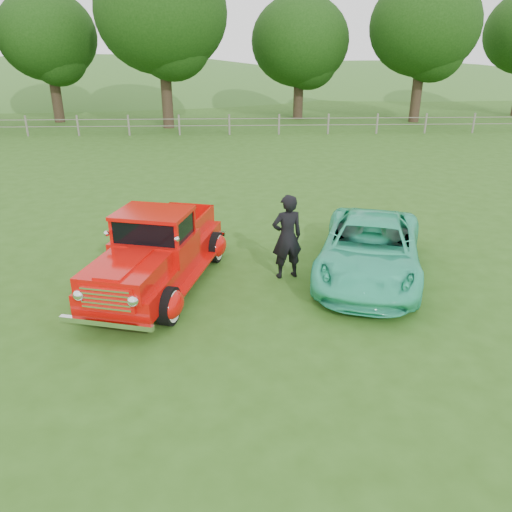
{
  "coord_description": "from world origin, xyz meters",
  "views": [
    {
      "loc": [
        0.25,
        -8.74,
        5.0
      ],
      "look_at": [
        0.69,
        1.2,
        0.79
      ],
      "focal_mm": 35.0,
      "sensor_mm": 36.0,
      "label": 1
    }
  ],
  "objects_px": {
    "man": "(287,237)",
    "teal_sedan": "(370,249)",
    "tree_near_east": "(300,41)",
    "red_pickup": "(157,253)",
    "tree_near_west": "(161,13)",
    "tree_mid_west": "(47,36)",
    "tree_mid_east": "(425,26)"
  },
  "relations": [
    {
      "from": "tree_near_east",
      "to": "man",
      "type": "distance_m",
      "value": 27.76
    },
    {
      "from": "tree_mid_west",
      "to": "man",
      "type": "relative_size",
      "value": 4.27
    },
    {
      "from": "tree_near_west",
      "to": "red_pickup",
      "type": "bearing_deg",
      "value": -83.88
    },
    {
      "from": "tree_mid_east",
      "to": "red_pickup",
      "type": "height_order",
      "value": "tree_mid_east"
    },
    {
      "from": "tree_mid_west",
      "to": "tree_near_west",
      "type": "distance_m",
      "value": 8.63
    },
    {
      "from": "tree_mid_east",
      "to": "teal_sedan",
      "type": "distance_m",
      "value": 27.54
    },
    {
      "from": "tree_near_west",
      "to": "teal_sedan",
      "type": "distance_m",
      "value": 25.1
    },
    {
      "from": "tree_mid_west",
      "to": "tree_near_east",
      "type": "relative_size",
      "value": 1.02
    },
    {
      "from": "tree_mid_west",
      "to": "red_pickup",
      "type": "height_order",
      "value": "tree_mid_west"
    },
    {
      "from": "tree_near_east",
      "to": "red_pickup",
      "type": "relative_size",
      "value": 1.58
    },
    {
      "from": "tree_near_west",
      "to": "tree_mid_east",
      "type": "distance_m",
      "value": 17.13
    },
    {
      "from": "teal_sedan",
      "to": "tree_mid_east",
      "type": "bearing_deg",
      "value": 86.4
    },
    {
      "from": "tree_near_west",
      "to": "tree_near_east",
      "type": "height_order",
      "value": "tree_near_west"
    },
    {
      "from": "tree_mid_east",
      "to": "red_pickup",
      "type": "distance_m",
      "value": 29.85
    },
    {
      "from": "red_pickup",
      "to": "teal_sedan",
      "type": "distance_m",
      "value": 4.84
    },
    {
      "from": "tree_near_east",
      "to": "man",
      "type": "relative_size",
      "value": 4.2
    },
    {
      "from": "tree_near_west",
      "to": "red_pickup",
      "type": "xyz_separation_m",
      "value": [
        2.53,
        -23.54,
        -6.0
      ]
    },
    {
      "from": "red_pickup",
      "to": "teal_sedan",
      "type": "height_order",
      "value": "red_pickup"
    },
    {
      "from": "tree_near_west",
      "to": "tree_near_east",
      "type": "distance_m",
      "value": 9.97
    },
    {
      "from": "tree_near_east",
      "to": "tree_near_west",
      "type": "bearing_deg",
      "value": -156.04
    },
    {
      "from": "tree_mid_east",
      "to": "tree_near_east",
      "type": "bearing_deg",
      "value": 165.96
    },
    {
      "from": "red_pickup",
      "to": "man",
      "type": "relative_size",
      "value": 2.65
    },
    {
      "from": "tree_near_east",
      "to": "red_pickup",
      "type": "height_order",
      "value": "tree_near_east"
    },
    {
      "from": "man",
      "to": "teal_sedan",
      "type": "bearing_deg",
      "value": 164.89
    },
    {
      "from": "tree_near_east",
      "to": "tree_mid_east",
      "type": "relative_size",
      "value": 0.88
    },
    {
      "from": "tree_mid_west",
      "to": "tree_near_west",
      "type": "bearing_deg",
      "value": -20.56
    },
    {
      "from": "tree_mid_east",
      "to": "man",
      "type": "distance_m",
      "value": 28.21
    },
    {
      "from": "red_pickup",
      "to": "tree_near_east",
      "type": "bearing_deg",
      "value": 91.51
    },
    {
      "from": "tree_near_east",
      "to": "teal_sedan",
      "type": "height_order",
      "value": "tree_near_east"
    },
    {
      "from": "tree_mid_east",
      "to": "tree_mid_west",
      "type": "bearing_deg",
      "value": 177.71
    },
    {
      "from": "teal_sedan",
      "to": "tree_near_west",
      "type": "bearing_deg",
      "value": 124.93
    },
    {
      "from": "man",
      "to": "tree_mid_west",
      "type": "bearing_deg",
      "value": -77.68
    }
  ]
}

